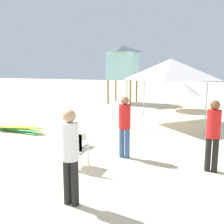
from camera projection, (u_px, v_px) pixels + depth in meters
ground at (32, 182)px, 5.71m from camera, size 80.00×80.00×0.00m
stacked_plastic_chairs at (75, 145)px, 6.34m from camera, size 0.48×0.48×1.02m
surfboard_pile at (17, 129)px, 10.01m from camera, size 2.63×0.76×0.24m
lifeguard_near_left at (70, 151)px, 4.60m from camera, size 0.32×0.32×1.78m
lifeguard_near_center at (125, 123)px, 7.07m from camera, size 0.32×0.32×1.71m
lifeguard_near_right at (213, 131)px, 6.10m from camera, size 0.32×0.32×1.74m
popup_canopy at (171, 70)px, 11.10m from camera, size 3.06×3.06×2.83m
lifeguard_tower at (123, 62)px, 17.46m from camera, size 1.98×1.98×3.88m
beach_umbrella_mid at (182, 88)px, 14.65m from camera, size 2.18×2.18×1.70m
cooler_box at (77, 139)px, 8.26m from camera, size 0.49×0.36×0.43m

